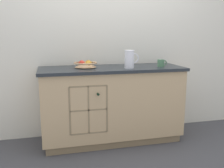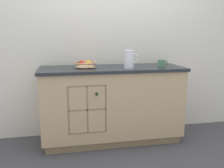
{
  "view_description": "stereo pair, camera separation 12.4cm",
  "coord_description": "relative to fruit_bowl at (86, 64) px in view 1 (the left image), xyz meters",
  "views": [
    {
      "loc": [
        -0.69,
        -2.82,
        1.29
      ],
      "look_at": [
        0.0,
        0.0,
        0.71
      ],
      "focal_mm": 40.0,
      "sensor_mm": 36.0,
      "label": 1
    },
    {
      "loc": [
        -0.57,
        -2.85,
        1.29
      ],
      "look_at": [
        0.0,
        0.0,
        0.71
      ],
      "focal_mm": 40.0,
      "sensor_mm": 36.0,
      "label": 2
    }
  ],
  "objects": [
    {
      "name": "back_wall",
      "position": [
        0.31,
        0.31,
        0.32
      ],
      "size": [
        4.4,
        0.06,
        2.55
      ],
      "primitive_type": "cube",
      "color": "silver",
      "rests_on": "ground_plane"
    },
    {
      "name": "kitchen_island",
      "position": [
        0.3,
        -0.04,
        -0.49
      ],
      "size": [
        1.69,
        0.61,
        0.91
      ],
      "color": "#8B7354",
      "rests_on": "ground_plane"
    },
    {
      "name": "white_pitcher",
      "position": [
        0.48,
        -0.15,
        0.07
      ],
      "size": [
        0.17,
        0.11,
        0.21
      ],
      "color": "white",
      "rests_on": "kitchen_island"
    },
    {
      "name": "fruit_bowl",
      "position": [
        0.0,
        0.0,
        0.0
      ],
      "size": [
        0.27,
        0.27,
        0.08
      ],
      "color": "tan",
      "rests_on": "kitchen_island"
    },
    {
      "name": "ground_plane",
      "position": [
        0.31,
        -0.03,
        -0.95
      ],
      "size": [
        14.0,
        14.0,
        0.0
      ],
      "primitive_type": "plane",
      "color": "#424247"
    },
    {
      "name": "ceramic_mug",
      "position": [
        0.89,
        -0.12,
        0.0
      ],
      "size": [
        0.12,
        0.08,
        0.09
      ],
      "color": "#4C7A56",
      "rests_on": "kitchen_island"
    }
  ]
}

